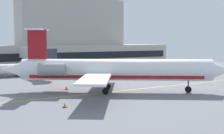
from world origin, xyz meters
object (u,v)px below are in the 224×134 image
object	(u,v)px
fuel_tank	(8,70)
regional_jet	(112,70)
pushback_tractor	(181,70)
baggage_tug	(119,67)
belt_loader	(82,73)

from	to	relation	value
fuel_tank	regional_jet	bearing A→B (deg)	-72.54
regional_jet	fuel_tank	distance (m)	27.65
pushback_tractor	fuel_tank	xyz separation A→B (m)	(-34.22, 13.58, 0.61)
regional_jet	baggage_tug	world-z (taller)	regional_jet
baggage_tug	belt_loader	world-z (taller)	baggage_tug
pushback_tractor	belt_loader	size ratio (longest dim) A/B	1.24
baggage_tug	pushback_tractor	world-z (taller)	baggage_tug
regional_jet	baggage_tug	size ratio (longest dim) A/B	7.28
regional_jet	pushback_tractor	xyz separation A→B (m)	(25.94, 12.74, -2.28)
fuel_tank	belt_loader	bearing A→B (deg)	-33.31
regional_jet	pushback_tractor	distance (m)	28.99
fuel_tank	pushback_tractor	bearing A→B (deg)	-21.65
pushback_tractor	fuel_tank	distance (m)	36.82
belt_loader	fuel_tank	distance (m)	14.88
regional_jet	fuel_tank	xyz separation A→B (m)	(-8.28, 26.32, -1.67)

